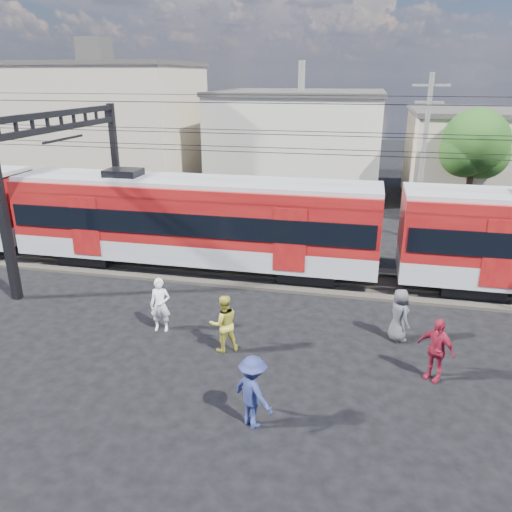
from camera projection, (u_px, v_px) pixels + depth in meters
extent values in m
plane|color=black|center=(240.00, 378.00, 14.61)|extent=(120.00, 120.00, 0.00)
cube|color=#2D2823|center=(284.00, 276.00, 21.93)|extent=(70.00, 3.40, 0.12)
cube|color=#59544C|center=(281.00, 279.00, 21.20)|extent=(70.00, 0.12, 0.12)
cube|color=#59544C|center=(287.00, 267.00, 22.58)|extent=(70.00, 0.12, 0.12)
cube|color=black|center=(94.00, 254.00, 23.70)|extent=(2.40, 2.20, 0.70)
cube|color=black|center=(308.00, 271.00, 21.62)|extent=(2.40, 2.20, 0.70)
cube|color=#9FA2A7|center=(195.00, 246.00, 22.39)|extent=(16.00, 3.00, 0.90)
cube|color=maroon|center=(194.00, 210.00, 21.82)|extent=(16.00, 3.00, 2.40)
cube|color=black|center=(194.00, 216.00, 21.91)|extent=(15.68, 3.08, 0.95)
cube|color=#9FA2A7|center=(193.00, 182.00, 21.40)|extent=(16.00, 2.60, 0.25)
cube|color=black|center=(469.00, 284.00, 20.29)|extent=(2.40, 2.20, 0.70)
cube|color=black|center=(3.00, 213.00, 18.66)|extent=(0.30, 0.30, 7.00)
cube|color=black|center=(116.00, 171.00, 26.92)|extent=(0.30, 0.30, 7.00)
cube|color=black|center=(60.00, 113.00, 21.66)|extent=(0.25, 9.30, 0.25)
cube|color=black|center=(62.00, 127.00, 21.87)|extent=(0.25, 9.30, 0.25)
cylinder|color=black|center=(284.00, 153.00, 19.44)|extent=(70.00, 0.03, 0.03)
cylinder|color=black|center=(289.00, 148.00, 20.72)|extent=(70.00, 0.03, 0.03)
cylinder|color=black|center=(284.00, 135.00, 19.20)|extent=(70.00, 0.03, 0.03)
cylinder|color=black|center=(290.00, 131.00, 20.48)|extent=(70.00, 0.03, 0.03)
cylinder|color=black|center=(271.00, 103.00, 16.18)|extent=(70.00, 0.03, 0.03)
cylinder|color=black|center=(300.00, 95.00, 22.61)|extent=(70.00, 0.03, 0.03)
cube|color=#BEAC91|center=(102.00, 128.00, 38.55)|extent=(14.00, 10.00, 9.00)
cube|color=#3F3D3A|center=(96.00, 64.00, 36.97)|extent=(14.28, 10.20, 0.30)
cube|color=beige|center=(300.00, 142.00, 38.61)|extent=(12.00, 12.00, 7.00)
cube|color=#3F3D3A|center=(301.00, 92.00, 37.36)|extent=(12.24, 12.24, 0.30)
cylinder|color=slate|center=(423.00, 160.00, 25.71)|extent=(0.24, 0.24, 8.50)
cube|color=slate|center=(431.00, 85.00, 24.47)|extent=(1.80, 0.12, 0.12)
cube|color=slate|center=(429.00, 102.00, 24.74)|extent=(1.40, 0.12, 0.12)
cylinder|color=#382619|center=(468.00, 194.00, 28.64)|extent=(0.36, 0.36, 3.92)
sphere|color=#204B15|center=(476.00, 142.00, 27.64)|extent=(3.64, 3.64, 3.64)
sphere|color=#204B15|center=(484.00, 154.00, 28.03)|extent=(2.80, 2.80, 2.80)
imported|color=white|center=(160.00, 305.00, 17.07)|extent=(0.75, 0.54, 1.91)
imported|color=gold|center=(224.00, 323.00, 15.80)|extent=(1.16, 1.08, 1.91)
imported|color=navy|center=(253.00, 392.00, 12.34)|extent=(1.45, 1.32, 1.95)
imported|color=maroon|center=(436.00, 349.00, 14.27)|extent=(1.19, 1.05, 1.93)
imported|color=#45454A|center=(399.00, 315.00, 16.44)|extent=(0.96, 1.06, 1.82)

